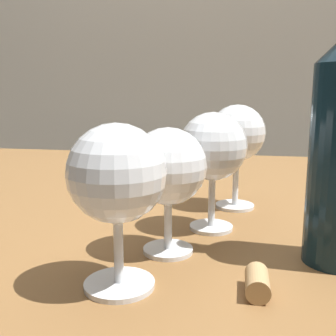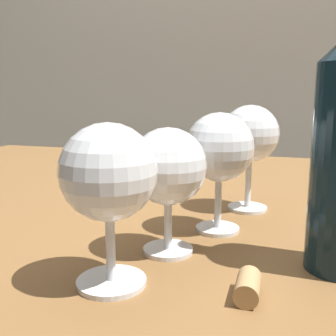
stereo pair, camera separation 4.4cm
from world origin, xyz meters
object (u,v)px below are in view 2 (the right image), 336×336
(wine_glass_chardonnay, at_px, (108,176))
(wine_glass_amber, at_px, (250,136))
(wine_glass_white, at_px, (168,168))
(wine_glass_merlot, at_px, (219,148))
(cork, at_px, (248,287))

(wine_glass_chardonnay, height_order, wine_glass_amber, wine_glass_amber)
(wine_glass_white, relative_size, wine_glass_amber, 0.89)
(wine_glass_white, distance_m, wine_glass_amber, 0.21)
(wine_glass_white, xyz_separation_m, wine_glass_amber, (0.07, 0.19, 0.02))
(wine_glass_merlot, height_order, cork, wine_glass_merlot)
(cork, bearing_deg, wine_glass_amber, 94.99)
(wine_glass_chardonnay, bearing_deg, cork, 3.91)
(wine_glass_merlot, relative_size, cork, 3.67)
(wine_glass_white, height_order, wine_glass_amber, wine_glass_amber)
(wine_glass_merlot, height_order, wine_glass_amber, wine_glass_amber)
(wine_glass_merlot, bearing_deg, wine_glass_amber, 74.49)
(wine_glass_white, bearing_deg, cork, -39.88)
(wine_glass_chardonnay, bearing_deg, wine_glass_merlot, 67.21)
(wine_glass_chardonnay, xyz_separation_m, wine_glass_amber, (0.10, 0.28, 0.01))
(wine_glass_amber, height_order, cork, wine_glass_amber)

